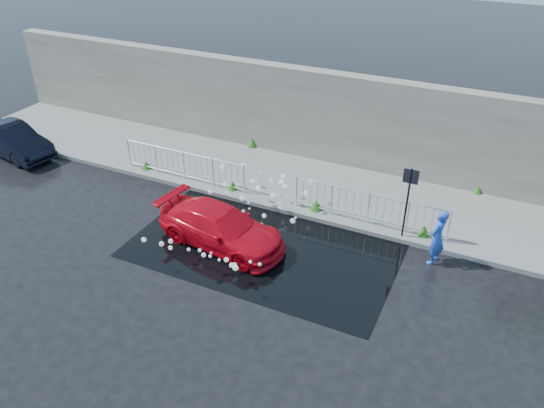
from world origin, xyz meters
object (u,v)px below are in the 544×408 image
(dark_car, at_px, (13,140))
(person, at_px, (437,237))
(sign_post, at_px, (409,192))
(red_car, at_px, (221,227))

(dark_car, xyz_separation_m, person, (16.88, 0.05, 0.24))
(sign_post, distance_m, dark_car, 15.83)
(person, bearing_deg, dark_car, -73.11)
(red_car, xyz_separation_m, dark_car, (-10.79, 1.82, 0.04))
(sign_post, relative_size, red_car, 0.60)
(sign_post, distance_m, red_car, 5.73)
(sign_post, bearing_deg, dark_car, -177.17)
(sign_post, xyz_separation_m, red_car, (-4.98, -2.60, -1.12))
(sign_post, xyz_separation_m, dark_car, (-15.77, -0.78, -1.08))
(red_car, height_order, dark_car, dark_car)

